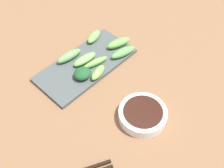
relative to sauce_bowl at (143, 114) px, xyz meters
name	(u,v)px	position (x,y,z in m)	size (l,w,h in m)	color
tabletop	(108,86)	(0.16, -0.02, -0.03)	(2.10, 2.10, 0.02)	brown
sauce_bowl	(143,114)	(0.00, 0.00, 0.00)	(0.14, 0.14, 0.03)	white
serving_plate	(86,65)	(0.27, -0.03, -0.01)	(0.16, 0.34, 0.01)	#475050
broccoli_stalk_0	(123,52)	(0.21, -0.14, 0.01)	(0.03, 0.09, 0.03)	#5EB255
broccoli_stalk_1	(69,56)	(0.33, 0.00, 0.01)	(0.03, 0.09, 0.03)	#659E5A
broccoli_stalk_2	(85,59)	(0.28, -0.03, 0.01)	(0.03, 0.09, 0.02)	#78BC5B
broccoli_stalk_3	(99,72)	(0.20, -0.02, 0.01)	(0.03, 0.07, 0.02)	#7AB552
broccoli_stalk_4	(94,37)	(0.34, -0.13, 0.01)	(0.03, 0.07, 0.02)	#70BA55
broccoli_leafy_5	(82,74)	(0.24, 0.02, 0.01)	(0.05, 0.06, 0.03)	#1B5028
broccoli_stalk_6	(119,43)	(0.25, -0.17, 0.01)	(0.03, 0.09, 0.03)	#6AB54C
broccoli_stalk_7	(96,62)	(0.24, -0.05, 0.00)	(0.02, 0.09, 0.02)	#75BB50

